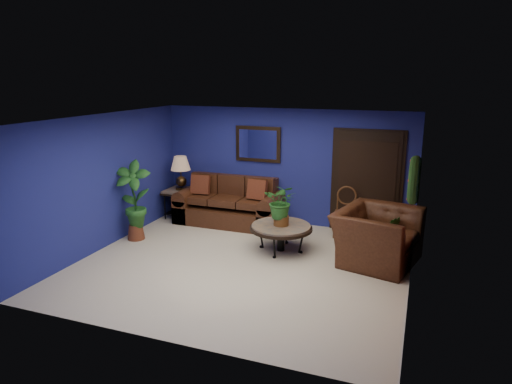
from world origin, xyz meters
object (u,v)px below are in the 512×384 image
(sofa, at_px, (230,207))
(table_lamp, at_px, (181,169))
(coffee_table, at_px, (281,228))
(armchair, at_px, (377,236))
(side_chair, at_px, (346,208))
(end_table, at_px, (182,196))

(sofa, xyz_separation_m, table_lamp, (-1.19, -0.04, 0.79))
(sofa, xyz_separation_m, coffee_table, (1.55, -1.22, 0.10))
(coffee_table, xyz_separation_m, armchair, (1.71, 0.07, 0.03))
(side_chair, bearing_deg, table_lamp, 178.61)
(coffee_table, height_order, table_lamp, table_lamp)
(sofa, height_order, coffee_table, sofa)
(side_chair, bearing_deg, sofa, 178.32)
(coffee_table, bearing_deg, sofa, 141.65)
(table_lamp, height_order, side_chair, table_lamp)
(end_table, xyz_separation_m, armchair, (4.45, -1.12, -0.04))
(sofa, distance_m, end_table, 1.20)
(sofa, bearing_deg, side_chair, 0.85)
(end_table, relative_size, armchair, 0.50)
(coffee_table, xyz_separation_m, table_lamp, (-2.74, 1.19, 0.69))
(coffee_table, relative_size, table_lamp, 1.57)
(coffee_table, relative_size, armchair, 0.80)
(sofa, relative_size, coffee_table, 1.99)
(end_table, distance_m, side_chair, 3.71)
(coffee_table, bearing_deg, side_chair, 52.47)
(coffee_table, relative_size, end_table, 1.61)
(sofa, distance_m, side_chair, 2.53)
(sofa, relative_size, side_chair, 2.29)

